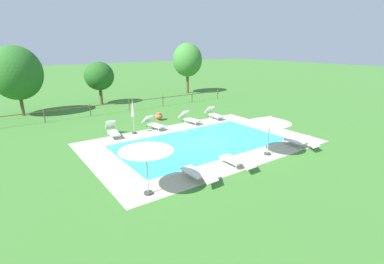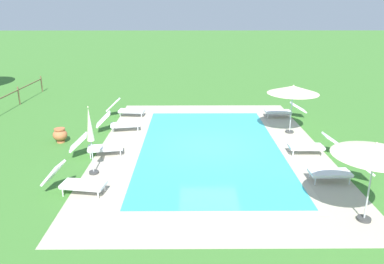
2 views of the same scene
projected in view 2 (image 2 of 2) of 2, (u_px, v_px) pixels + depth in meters
The scene contains 15 objects.
ground_plane at pixel (210, 147), 14.94m from camera, with size 160.00×160.00×0.00m, color #3D752D.
pool_deck_paving at pixel (210, 147), 14.94m from camera, with size 13.32×8.85×0.01m, color #B2A893.
swimming_pool_water at pixel (210, 147), 14.94m from camera, with size 9.98×5.51×0.01m, color #38C6D1.
pool_coping_rim at pixel (210, 147), 14.94m from camera, with size 10.46×5.99×0.01m.
sun_lounger_north_near_steps at pixel (119, 123), 16.73m from camera, with size 0.93×2.00×0.93m.
sun_lounger_north_mid at pixel (314, 145), 14.11m from camera, with size 0.60×2.01×0.82m.
sun_lounger_north_far at pixel (126, 109), 19.03m from camera, with size 0.77×1.98×0.92m.
sun_lounger_north_end at pixel (339, 171), 11.87m from camera, with size 0.64×2.00×0.85m.
sun_lounger_south_near_corner at pixel (75, 181), 11.10m from camera, with size 0.89×1.95×0.97m.
sun_lounger_south_mid at pixel (284, 110), 18.88m from camera, with size 0.65×2.06×0.77m.
sun_lounger_south_far at pixel (98, 146), 13.95m from camera, with size 0.95×2.03×0.90m.
patio_umbrella_open_foreground at pixel (293, 90), 16.04m from camera, with size 2.23×2.23×2.18m.
patio_umbrella_open_by_bench at pixel (376, 150), 9.15m from camera, with size 2.13×2.13×2.20m.
patio_umbrella_closed_row_mid_west at pixel (90, 131), 12.06m from camera, with size 0.32×0.32×2.36m.
terracotta_urn_near_fence at pixel (60, 135), 15.35m from camera, with size 0.58×0.58×0.61m.
Camera 2 is at (-13.96, 0.82, 5.35)m, focal length 34.60 mm.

